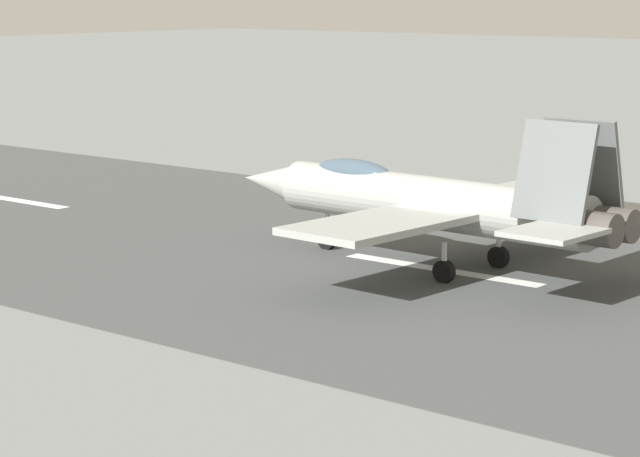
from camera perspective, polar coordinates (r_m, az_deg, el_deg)
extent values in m
plane|color=slate|center=(45.56, 5.55, -1.86)|extent=(400.00, 400.00, 0.00)
cube|color=#434645|center=(45.56, 5.55, -1.85)|extent=(240.00, 26.00, 0.02)
cube|color=white|center=(45.66, 5.35, -1.80)|extent=(8.00, 0.70, 0.00)
cube|color=white|center=(62.44, -13.48, 1.27)|extent=(8.00, 0.70, 0.00)
cylinder|color=#9A9C97|center=(45.64, 4.88, 1.13)|extent=(12.71, 2.39, 1.84)
cone|color=#9A9C97|center=(50.66, -2.14, 2.09)|extent=(2.98, 1.69, 1.56)
ellipsoid|color=#3F5160|center=(47.75, 1.49, 2.42)|extent=(3.65, 1.26, 1.10)
cylinder|color=#47423D|center=(41.63, 11.54, 0.05)|extent=(2.25, 1.20, 1.10)
cylinder|color=#47423D|center=(42.57, 12.30, 0.25)|extent=(2.25, 1.20, 1.10)
cube|color=#9A9C97|center=(41.89, 2.59, 0.18)|extent=(3.68, 6.47, 0.24)
cube|color=#9A9C97|center=(48.38, 8.76, 1.46)|extent=(3.68, 6.47, 0.24)
cube|color=#9A9C97|center=(40.06, 10.19, -0.16)|extent=(2.52, 2.90, 0.16)
cube|color=#9A9C97|center=(44.15, 13.50, 0.70)|extent=(2.52, 2.90, 0.16)
cube|color=#5C6162|center=(41.57, 10.23, 2.46)|extent=(2.64, 1.06, 3.14)
cube|color=#5C6162|center=(43.09, 11.50, 2.69)|extent=(2.64, 1.06, 3.14)
cylinder|color=silver|center=(48.96, 0.32, -0.11)|extent=(0.18, 0.18, 1.40)
cylinder|color=black|center=(49.02, 0.32, -0.48)|extent=(0.77, 0.33, 0.76)
cylinder|color=silver|center=(43.62, 5.46, -1.48)|extent=(0.18, 0.18, 1.40)
cylinder|color=black|center=(43.68, 5.45, -1.89)|extent=(0.77, 0.33, 0.76)
cylinder|color=silver|center=(46.18, 7.83, -0.86)|extent=(0.18, 0.18, 1.40)
cylinder|color=black|center=(46.24, 7.82, -1.25)|extent=(0.77, 0.33, 0.76)
cone|color=orange|center=(60.32, 6.22, 1.42)|extent=(0.44, 0.44, 0.55)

